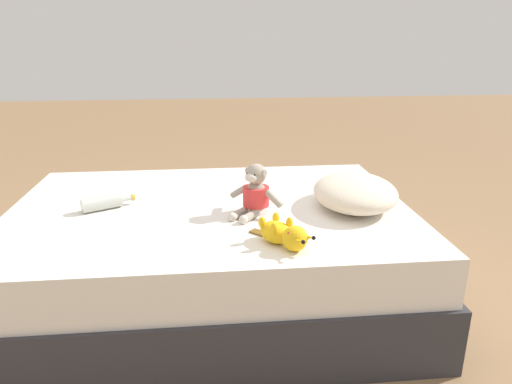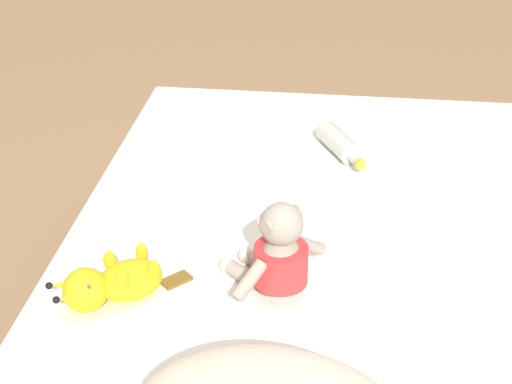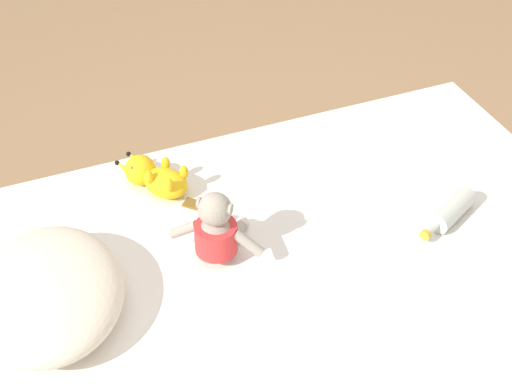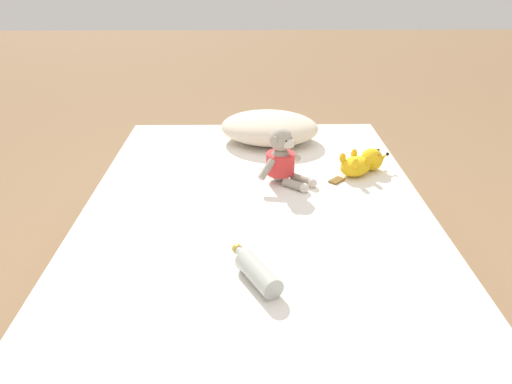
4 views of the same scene
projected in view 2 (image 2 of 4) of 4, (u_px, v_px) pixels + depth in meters
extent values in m
cube|color=#2D2D33|center=(325.00, 356.00, 2.16)|extent=(1.38, 1.96, 0.30)
cube|color=white|center=(329.00, 280.00, 2.03)|extent=(1.34, 1.91, 0.22)
ellipsoid|color=#9E9384|center=(281.00, 266.00, 1.77)|extent=(0.15, 0.15, 0.15)
cylinder|color=red|center=(281.00, 264.00, 1.77)|extent=(0.17, 0.17, 0.09)
sphere|color=#9E9384|center=(282.00, 224.00, 1.71)|extent=(0.10, 0.10, 0.10)
ellipsoid|color=beige|center=(268.00, 220.00, 1.74)|extent=(0.08, 0.08, 0.04)
sphere|color=black|center=(263.00, 217.00, 1.72)|extent=(0.01, 0.01, 0.01)
sphere|color=black|center=(275.00, 211.00, 1.74)|extent=(0.01, 0.01, 0.01)
cylinder|color=#9E9384|center=(267.00, 227.00, 1.68)|extent=(0.03, 0.03, 0.03)
cylinder|color=#9E9384|center=(296.00, 212.00, 1.73)|extent=(0.03, 0.03, 0.03)
cylinder|color=#9E9384|center=(250.00, 280.00, 1.71)|extent=(0.08, 0.09, 0.08)
cylinder|color=#9E9384|center=(310.00, 246.00, 1.82)|extent=(0.08, 0.09, 0.08)
cylinder|color=#9E9384|center=(242.00, 274.00, 1.84)|extent=(0.10, 0.09, 0.04)
cylinder|color=#9E9384|center=(261.00, 264.00, 1.87)|extent=(0.10, 0.09, 0.04)
sphere|color=beige|center=(228.00, 265.00, 1.87)|extent=(0.04, 0.04, 0.04)
sphere|color=beige|center=(246.00, 255.00, 1.91)|extent=(0.04, 0.04, 0.04)
ellipsoid|color=yellow|center=(130.00, 280.00, 1.78)|extent=(0.19, 0.18, 0.08)
sphere|color=yellow|center=(85.00, 290.00, 1.73)|extent=(0.10, 0.10, 0.10)
cone|color=yellow|center=(70.00, 299.00, 1.69)|extent=(0.07, 0.06, 0.05)
sphere|color=black|center=(56.00, 300.00, 1.67)|extent=(0.02, 0.02, 0.02)
cone|color=yellow|center=(62.00, 285.00, 1.73)|extent=(0.07, 0.06, 0.05)
sphere|color=black|center=(49.00, 286.00, 1.72)|extent=(0.02, 0.02, 0.02)
sphere|color=red|center=(88.00, 287.00, 1.70)|extent=(0.02, 0.02, 0.02)
sphere|color=red|center=(80.00, 273.00, 1.74)|extent=(0.02, 0.02, 0.02)
ellipsoid|color=yellow|center=(122.00, 280.00, 1.72)|extent=(0.04, 0.04, 0.05)
ellipsoid|color=yellow|center=(110.00, 260.00, 1.78)|extent=(0.04, 0.04, 0.05)
ellipsoid|color=yellow|center=(154.00, 269.00, 1.75)|extent=(0.04, 0.04, 0.05)
ellipsoid|color=yellow|center=(142.00, 252.00, 1.81)|extent=(0.04, 0.04, 0.05)
cube|color=brown|center=(176.00, 280.00, 1.84)|extent=(0.08, 0.08, 0.01)
cylinder|color=#B7BCB2|center=(337.00, 142.00, 2.40)|extent=(0.14, 0.19, 0.07)
cylinder|color=#B7BCB2|center=(355.00, 159.00, 2.30)|extent=(0.05, 0.06, 0.03)
cylinder|color=gold|center=(360.00, 164.00, 2.28)|extent=(0.03, 0.03, 0.03)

